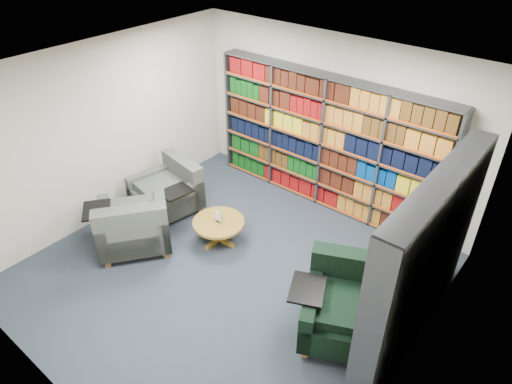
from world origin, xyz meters
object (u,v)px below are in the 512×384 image
Objects in this scene: chair_green_right at (349,306)px; chair_teal_left at (171,191)px; coffee_table at (219,225)px; chair_teal_front at (134,228)px.

chair_teal_left is at bearing 174.15° from chair_green_right.
chair_green_right is 1.79× the size of coffee_table.
chair_green_right reaches higher than coffee_table.
chair_green_right reaches higher than chair_teal_left.
chair_green_right is 2.35m from coffee_table.
chair_teal_front is (0.35, -1.03, 0.02)m from chair_teal_left.
chair_green_right is at bearing -5.81° from coffee_table.
chair_teal_left is 1.20m from coffee_table.
chair_teal_left is at bearing 174.07° from coffee_table.
chair_teal_front is at bearing -168.22° from chair_green_right.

